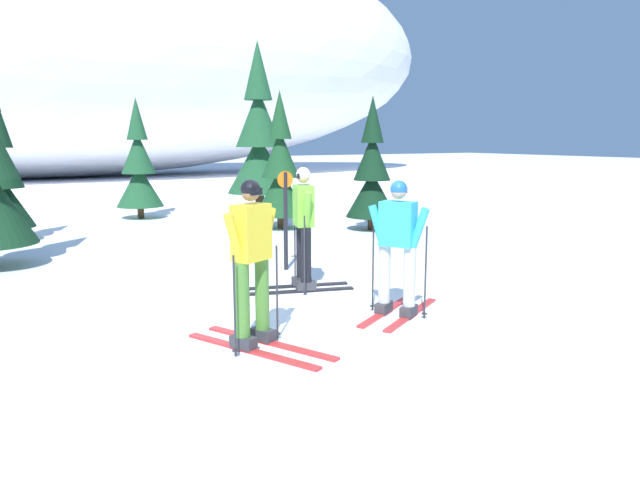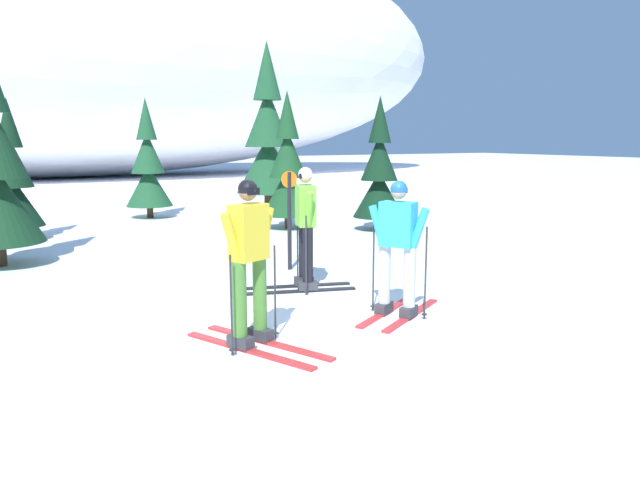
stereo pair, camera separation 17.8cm
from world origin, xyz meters
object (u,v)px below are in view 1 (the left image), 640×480
(pine_tree_far_right, at_px, (372,175))
(skier_yellow_jacket, at_px, (252,261))
(pine_tree_right, at_px, (259,140))
(trail_marker_post, at_px, (286,215))
(pine_tree_left, at_px, (3,182))
(pine_tree_center_right, at_px, (280,172))
(skier_cyan_jacket, at_px, (398,246))
(skier_lime_jacket, at_px, (303,226))
(pine_tree_center_left, at_px, (139,168))

(pine_tree_far_right, bearing_deg, skier_yellow_jacket, -133.21)
(pine_tree_right, height_order, trail_marker_post, pine_tree_right)
(skier_yellow_jacket, height_order, pine_tree_right, pine_tree_right)
(pine_tree_left, distance_m, pine_tree_center_right, 6.05)
(pine_tree_left, xyz_separation_m, pine_tree_right, (7.16, 2.73, 0.85))
(skier_cyan_jacket, height_order, pine_tree_center_right, pine_tree_center_right)
(pine_tree_center_right, bearing_deg, skier_yellow_jacket, -118.25)
(pine_tree_center_right, bearing_deg, pine_tree_far_right, -35.23)
(pine_tree_left, height_order, pine_tree_far_right, pine_tree_far_right)
(skier_cyan_jacket, xyz_separation_m, pine_tree_far_right, (3.80, 6.04, 0.44))
(pine_tree_left, bearing_deg, skier_lime_jacket, -62.59)
(skier_lime_jacket, relative_size, pine_tree_center_left, 0.55)
(pine_tree_center_left, bearing_deg, skier_yellow_jacket, -97.69)
(skier_lime_jacket, bearing_deg, skier_yellow_jacket, -130.57)
(skier_lime_jacket, relative_size, pine_tree_left, 0.59)
(skier_yellow_jacket, height_order, trail_marker_post, skier_yellow_jacket)
(pine_tree_far_right, height_order, trail_marker_post, pine_tree_far_right)
(pine_tree_far_right, relative_size, trail_marker_post, 1.91)
(pine_tree_left, xyz_separation_m, pine_tree_far_right, (7.72, -2.53, 0.05))
(skier_yellow_jacket, bearing_deg, pine_tree_center_right, 61.75)
(skier_yellow_jacket, height_order, pine_tree_center_right, pine_tree_center_right)
(skier_yellow_jacket, distance_m, pine_tree_right, 12.65)
(pine_tree_center_right, bearing_deg, trail_marker_post, -115.24)
(skier_cyan_jacket, distance_m, pine_tree_far_right, 7.15)
(pine_tree_center_right, relative_size, pine_tree_right, 0.65)
(pine_tree_left, distance_m, pine_tree_right, 7.71)
(skier_cyan_jacket, bearing_deg, pine_tree_far_right, 57.79)
(pine_tree_right, distance_m, trail_marker_post, 8.92)
(skier_lime_jacket, height_order, skier_cyan_jacket, skier_lime_jacket)
(skier_lime_jacket, bearing_deg, pine_tree_center_right, 66.81)
(skier_yellow_jacket, bearing_deg, pine_tree_right, 65.37)
(skier_yellow_jacket, xyz_separation_m, pine_tree_left, (-1.91, 8.72, 0.35))
(pine_tree_center_left, height_order, pine_tree_center_right, pine_tree_center_right)
(pine_tree_right, bearing_deg, skier_cyan_jacket, -106.01)
(pine_tree_center_left, bearing_deg, skier_lime_jacket, -89.22)
(skier_cyan_jacket, bearing_deg, trail_marker_post, 89.96)
(pine_tree_center_right, distance_m, pine_tree_far_right, 2.21)
(pine_tree_center_left, distance_m, pine_tree_far_right, 6.55)
(skier_cyan_jacket, xyz_separation_m, trail_marker_post, (0.00, 3.07, 0.05))
(pine_tree_left, bearing_deg, pine_tree_center_left, 35.05)
(skier_yellow_jacket, xyz_separation_m, pine_tree_center_right, (4.01, 7.46, 0.46))
(skier_yellow_jacket, height_order, skier_cyan_jacket, skier_yellow_jacket)
(pine_tree_far_right, bearing_deg, trail_marker_post, -142.04)
(skier_lime_jacket, xyz_separation_m, pine_tree_center_right, (2.38, 5.56, 0.45))
(pine_tree_left, bearing_deg, skier_yellow_jacket, -77.63)
(skier_cyan_jacket, height_order, pine_tree_right, pine_tree_right)
(pine_tree_right, height_order, pine_tree_far_right, pine_tree_right)
(pine_tree_far_right, bearing_deg, skier_lime_jacket, -134.30)
(skier_yellow_jacket, bearing_deg, pine_tree_center_left, 82.31)
(pine_tree_left, height_order, pine_tree_right, pine_tree_right)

